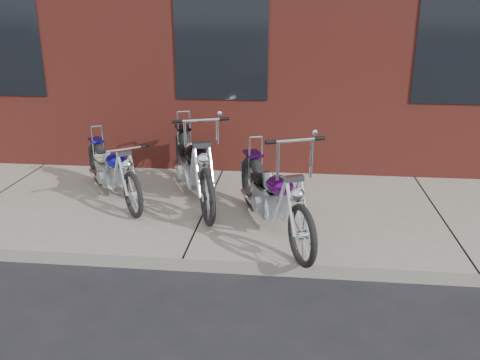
# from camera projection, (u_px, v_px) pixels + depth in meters

# --- Properties ---
(ground) EXTENTS (120.00, 120.00, 0.00)m
(ground) POSITION_uv_depth(u_px,v_px,m) (183.00, 271.00, 5.38)
(ground) COLOR black
(ground) RESTS_ON ground
(sidewalk) EXTENTS (22.00, 3.00, 0.15)m
(sidewalk) POSITION_uv_depth(u_px,v_px,m) (207.00, 211.00, 6.77)
(sidewalk) COLOR gray
(sidewalk) RESTS_ON ground
(chopper_purple) EXTENTS (0.98, 2.13, 1.27)m
(chopper_purple) POSITION_uv_depth(u_px,v_px,m) (273.00, 199.00, 5.85)
(chopper_purple) COLOR black
(chopper_purple) RESTS_ON sidewalk
(chopper_blue) EXTENTS (1.33, 1.69, 0.90)m
(chopper_blue) POSITION_uv_depth(u_px,v_px,m) (113.00, 172.00, 6.88)
(chopper_blue) COLOR black
(chopper_blue) RESTS_ON sidewalk
(chopper_third) EXTENTS (1.02, 2.33, 1.25)m
(chopper_third) POSITION_uv_depth(u_px,v_px,m) (193.00, 167.00, 6.87)
(chopper_third) COLOR black
(chopper_third) RESTS_ON sidewalk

